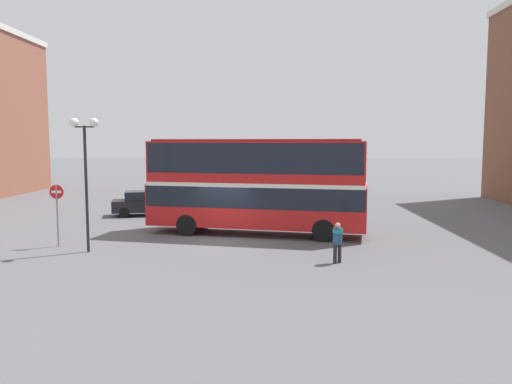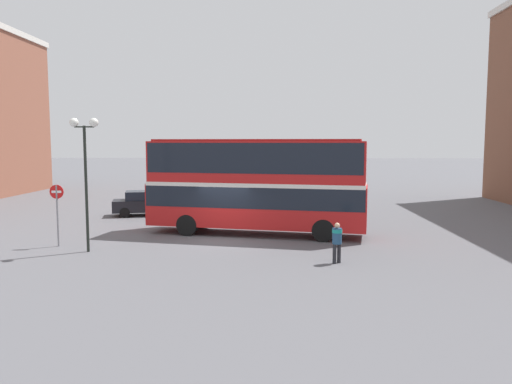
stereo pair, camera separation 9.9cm
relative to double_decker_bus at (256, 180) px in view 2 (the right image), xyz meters
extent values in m
plane|color=#5B5B60|center=(-1.56, -1.86, -2.75)|extent=(240.00, 240.00, 0.00)
cube|color=red|center=(0.00, 0.00, -1.25)|extent=(11.19, 4.48, 2.10)
cube|color=red|center=(0.00, 0.00, 0.88)|extent=(11.02, 4.38, 2.15)
cube|color=black|center=(0.00, 0.00, -0.77)|extent=(11.09, 4.49, 1.03)
cube|color=black|center=(0.00, 0.00, 1.14)|extent=(10.86, 4.37, 1.47)
cube|color=silver|center=(0.00, 0.00, -0.17)|extent=(11.09, 4.48, 0.20)
cube|color=maroon|center=(0.00, 0.00, 2.00)|extent=(10.50, 4.11, 0.10)
cylinder|color=black|center=(3.64, 0.41, -2.22)|extent=(1.11, 0.50, 1.07)
cylinder|color=black|center=(3.22, -1.73, -2.22)|extent=(1.11, 0.50, 1.07)
cylinder|color=black|center=(-3.01, 1.69, -2.22)|extent=(1.11, 0.50, 1.07)
cylinder|color=black|center=(-3.43, -0.45, -2.22)|extent=(1.11, 0.50, 1.07)
cylinder|color=#232328|center=(3.25, -5.96, -2.37)|extent=(0.14, 0.14, 0.76)
cylinder|color=#232328|center=(3.44, -5.82, -2.37)|extent=(0.14, 0.14, 0.76)
cylinder|color=navy|center=(3.34, -5.89, -1.68)|extent=(0.51, 0.51, 0.61)
cylinder|color=teal|center=(3.34, -5.89, -1.49)|extent=(0.55, 0.55, 0.13)
sphere|color=#D8A884|center=(3.34, -5.89, -1.27)|extent=(0.21, 0.21, 0.21)
cube|color=black|center=(-7.31, 6.35, -2.12)|extent=(4.29, 2.61, 0.74)
cube|color=black|center=(-7.46, 6.31, -1.47)|extent=(2.38, 1.99, 0.55)
cylinder|color=black|center=(-6.28, 7.39, -2.44)|extent=(0.66, 0.36, 0.63)
cylinder|color=black|center=(-5.92, 5.90, -2.44)|extent=(0.66, 0.36, 0.63)
cylinder|color=black|center=(-8.69, 6.80, -2.44)|extent=(0.66, 0.36, 0.63)
cylinder|color=black|center=(-8.33, 5.31, -2.44)|extent=(0.66, 0.36, 0.63)
cube|color=maroon|center=(1.67, 15.01, -2.06)|extent=(4.41, 2.81, 0.85)
cube|color=black|center=(1.51, 14.97, -1.37)|extent=(2.46, 2.16, 0.55)
cylinder|color=black|center=(2.70, 16.15, -2.44)|extent=(0.65, 0.36, 0.62)
cylinder|color=black|center=(3.10, 14.48, -2.44)|extent=(0.65, 0.36, 0.62)
cylinder|color=black|center=(0.24, 15.54, -2.44)|extent=(0.65, 0.36, 0.62)
cylinder|color=black|center=(0.65, 13.88, -2.44)|extent=(0.65, 0.36, 0.62)
cylinder|color=black|center=(-7.01, -4.25, -0.08)|extent=(0.12, 0.12, 5.34)
cylinder|color=black|center=(-7.01, -4.25, 2.54)|extent=(0.84, 0.06, 0.06)
sphere|color=white|center=(-7.43, -4.25, 2.72)|extent=(0.37, 0.37, 0.37)
sphere|color=white|center=(-6.59, -4.25, 2.72)|extent=(0.37, 0.37, 0.37)
cylinder|color=gray|center=(-8.75, -3.21, -1.38)|extent=(0.08, 0.08, 2.75)
cylinder|color=red|center=(-8.75, -3.21, -0.29)|extent=(0.63, 0.03, 0.63)
cube|color=white|center=(-8.75, -3.21, -0.29)|extent=(0.44, 0.04, 0.11)
camera|label=1|loc=(0.84, -24.88, 1.93)|focal=35.00mm
camera|label=2|loc=(0.94, -24.88, 1.93)|focal=35.00mm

